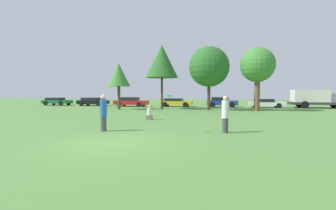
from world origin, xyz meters
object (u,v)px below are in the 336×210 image
Objects in this scene: bystander_sitting at (149,114)px; tree_2 at (209,67)px; person_catcher at (225,114)px; person_thrower at (103,112)px; parked_car_black at (93,101)px; parked_car_white at (266,103)px; tree_1 at (162,61)px; parked_car_yellow at (176,102)px; parked_car_red at (131,102)px; delivery_truck_grey at (317,98)px; parked_car_green at (57,101)px; parked_car_blue at (222,102)px; frisbee at (169,96)px; tree_0 at (119,75)px; tree_3 at (258,65)px.

bystander_sitting is 0.15× the size of tree_2.
person_thrower is at bearing -0.00° from person_catcher.
parked_car_white is at bearing 1.28° from parked_car_black.
person_thrower is 0.25× the size of tree_1.
tree_1 is at bearing -156.91° from parked_car_white.
person_catcher is at bearing -73.17° from parked_car_yellow.
person_catcher is 0.26× the size of tree_2.
parked_car_yellow is at bearing 4.96° from parked_car_red.
parked_car_green is at bearing -178.51° from delivery_truck_grey.
parked_car_blue is (6.92, 5.16, -4.81)m from tree_1.
person_catcher is 0.43× the size of parked_car_green.
person_thrower reaches higher than parked_car_black.
tree_1 is 14.15m from parked_car_white.
parked_car_red reaches higher than parked_car_green.
parked_car_blue is 5.43m from parked_car_white.
tree_0 is at bearing 119.66° from frisbee.
delivery_truck_grey is (11.70, 21.48, 0.36)m from person_catcher.
bystander_sitting is 20.82m from parked_car_black.
tree_2 is (1.40, 15.96, 2.91)m from frisbee.
tree_3 reaches higher than tree_0.
person_catcher reaches higher than parked_car_blue.
tree_0 is at bearing -177.56° from tree_3.
parked_car_white is at bearing 71.68° from tree_3.
tree_0 is 9.98m from parked_car_black.
parked_car_black is at bearing 112.91° from person_thrower.
parked_car_green is (-23.90, 21.43, -0.26)m from person_catcher.
bystander_sitting is 0.24× the size of parked_car_green.
parked_car_black is at bearing -178.00° from delivery_truck_grey.
frisbee is at bearing -96.13° from parked_car_blue.
person_thrower is at bearing -104.39° from parked_car_blue.
tree_2 is 1.73× the size of parked_car_blue.
person_catcher is at bearing -117.15° from delivery_truck_grey.
tree_3 is at bearing -106.89° from parked_car_white.
parked_car_blue is at bearing 1.31° from parked_car_green.
delivery_truck_grey reaches higher than person_catcher.
bystander_sitting is 0.22× the size of parked_car_red.
tree_2 is at bearing -13.53° from parked_car_green.
parked_car_green is 1.05× the size of parked_car_blue.
tree_2 is at bearing -24.64° from parked_car_red.
tree_3 is 1.48× the size of parked_car_yellow.
parked_car_black is at bearing 160.86° from tree_2.
frisbee is 26.65m from parked_car_black.
parked_car_black is (-21.69, 6.00, -4.09)m from tree_3.
tree_3 is (8.80, 10.34, 4.29)m from bystander_sitting.
parked_car_yellow is (-3.17, 21.62, -1.16)m from frisbee.
person_catcher is at bearing -58.41° from parked_car_red.
parked_car_blue is (-3.45, 6.20, -4.03)m from tree_3.
parked_car_blue is at bearing 30.68° from tree_0.
parked_car_white is at bearing -1.34° from parked_car_blue.
tree_2 is 8.33m from parked_car_yellow.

